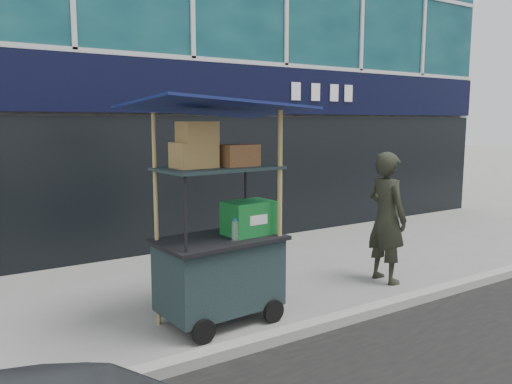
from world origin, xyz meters
TOP-DOWN VIEW (x-y plane):
  - ground at (0.00, 0.00)m, footprint 80.00×80.00m
  - curb at (0.00, -0.20)m, footprint 80.00×0.18m
  - vendor_cart at (-1.24, 0.63)m, footprint 2.00×1.49m
  - vendor_man at (1.47, 0.65)m, footprint 0.48×0.71m

SIDE VIEW (x-z plane):
  - ground at x=0.00m, z-range 0.00..0.00m
  - curb at x=0.00m, z-range 0.00..0.12m
  - vendor_cart at x=-1.24m, z-range -0.38..2.19m
  - vendor_man at x=1.47m, z-range 0.00..1.89m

